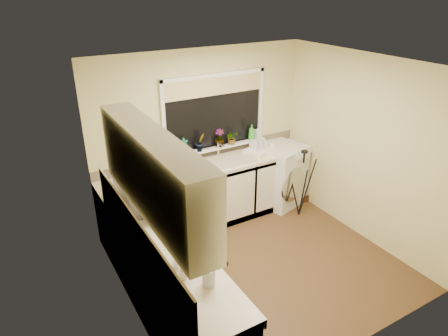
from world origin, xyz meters
TOP-DOWN VIEW (x-y plane):
  - floor at (0.00, 0.00)m, footprint 3.20×3.20m
  - ceiling at (0.00, 0.00)m, footprint 3.20×3.20m
  - wall_back at (0.00, 1.50)m, footprint 3.20×0.00m
  - wall_front at (0.00, -1.50)m, footprint 3.20×0.00m
  - wall_left at (-1.60, 0.00)m, footprint 0.00×3.00m
  - wall_right at (1.60, 0.00)m, footprint 0.00×3.00m
  - base_cabinet_back at (-0.33, 1.20)m, footprint 2.55×0.60m
  - base_cabinet_left at (-1.30, -0.30)m, footprint 0.54×2.40m
  - worktop_back at (0.00, 1.20)m, footprint 3.20×0.60m
  - worktop_left at (-1.30, -0.30)m, footprint 0.60×2.40m
  - upper_cabinet at (-1.44, -0.45)m, footprint 0.28×1.90m
  - splashback_left at (-1.59, -0.30)m, footprint 0.02×2.40m
  - splashback_back at (0.00, 1.49)m, footprint 3.20×0.02m
  - window_glass at (0.20, 1.49)m, footprint 1.50×0.02m
  - window_blind at (0.20, 1.46)m, footprint 1.50×0.02m
  - windowsill at (0.20, 1.43)m, footprint 1.60×0.14m
  - sink at (0.20, 1.20)m, footprint 0.82×0.46m
  - faucet at (0.20, 1.38)m, footprint 0.03×0.03m
  - washing_machine at (1.17, 1.15)m, footprint 0.83×0.81m
  - laptop at (-0.41, 1.20)m, footprint 0.44×0.41m
  - kettle at (-1.23, 0.20)m, footprint 0.15×0.15m
  - dish_rack at (0.81, 1.23)m, footprint 0.52×0.46m
  - tripod at (1.20, 0.67)m, footprint 0.53×0.53m
  - glass_jug at (-1.20, -0.93)m, footprint 0.11×0.11m
  - steel_jar at (-1.33, -0.59)m, footprint 0.09×0.09m
  - microwave at (-1.26, 0.60)m, footprint 0.41×0.60m
  - plant_a at (-0.32, 1.41)m, footprint 0.13×0.10m
  - plant_b at (-0.08, 1.40)m, footprint 0.16×0.13m
  - plant_c at (0.24, 1.42)m, footprint 0.17×0.17m
  - plant_d at (0.44, 1.40)m, footprint 0.18×0.16m
  - soap_bottle_green at (0.80, 1.42)m, footprint 0.11×0.11m
  - soap_bottle_clear at (0.90, 1.39)m, footprint 0.10×0.10m
  - cup_back at (1.06, 1.23)m, footprint 0.15×0.15m
  - cup_left at (-1.35, -0.76)m, footprint 0.10×0.10m

SIDE VIEW (x-z plane):
  - floor at x=0.00m, z-range 0.00..0.00m
  - base_cabinet_back at x=-0.33m, z-range 0.00..0.86m
  - base_cabinet_left at x=-1.30m, z-range 0.00..0.86m
  - washing_machine at x=1.17m, z-range 0.00..0.95m
  - tripod at x=1.20m, z-range 0.00..1.05m
  - worktop_back at x=0.00m, z-range 0.86..0.90m
  - worktop_left at x=-1.30m, z-range 0.86..0.90m
  - sink at x=0.20m, z-range 0.90..0.93m
  - dish_rack at x=0.81m, z-range 0.90..0.96m
  - cup_left at x=-1.35m, z-range 0.90..0.99m
  - cup_back at x=1.06m, z-range 0.90..0.99m
  - steel_jar at x=-1.33m, z-range 0.90..1.02m
  - splashback_back at x=0.00m, z-range 0.90..1.04m
  - laptop at x=-0.41m, z-range 0.84..1.10m
  - glass_jug at x=-1.20m, z-range 0.90..1.06m
  - kettle at x=-1.23m, z-range 0.90..1.10m
  - faucet at x=0.20m, z-range 0.90..1.14m
  - windowsill at x=0.20m, z-range 1.02..1.05m
  - microwave at x=-1.26m, z-range 0.90..1.23m
  - splashback_left at x=-1.59m, z-range 0.90..1.35m
  - plant_d at x=0.44m, z-range 1.05..1.25m
  - soap_bottle_clear at x=0.90m, z-range 1.05..1.26m
  - plant_a at x=-0.32m, z-range 1.05..1.28m
  - soap_bottle_green at x=0.80m, z-range 1.05..1.28m
  - plant_c at x=0.24m, z-range 1.05..1.31m
  - plant_b at x=-0.08m, z-range 1.05..1.31m
  - wall_back at x=0.00m, z-range -0.38..2.83m
  - wall_front at x=0.00m, z-range -0.38..2.83m
  - wall_left at x=-1.60m, z-range -0.27..2.73m
  - wall_right at x=1.60m, z-range -0.27..2.73m
  - window_glass at x=0.20m, z-range 1.05..2.05m
  - upper_cabinet at x=-1.44m, z-range 1.45..2.15m
  - window_blind at x=0.20m, z-range 1.80..2.05m
  - ceiling at x=0.00m, z-range 2.45..2.45m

